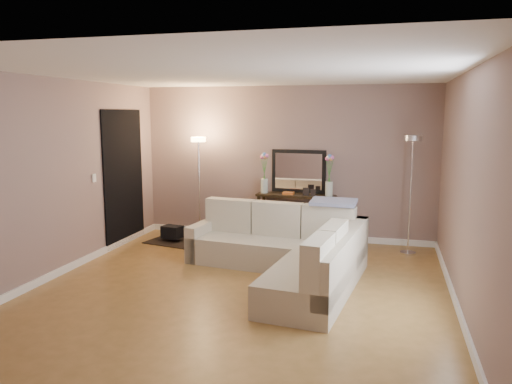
% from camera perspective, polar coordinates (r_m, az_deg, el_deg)
% --- Properties ---
extents(floor, '(5.00, 5.50, 0.01)m').
position_cam_1_polar(floor, '(6.19, -1.95, -11.29)').
color(floor, olive).
rests_on(floor, ground).
extents(ceiling, '(5.00, 5.50, 0.01)m').
position_cam_1_polar(ceiling, '(5.83, -2.09, 13.57)').
color(ceiling, white).
rests_on(ceiling, ground).
extents(wall_back, '(5.00, 0.02, 2.60)m').
position_cam_1_polar(wall_back, '(8.53, 3.41, 3.31)').
color(wall_back, gray).
rests_on(wall_back, ground).
extents(wall_front, '(5.00, 0.02, 2.60)m').
position_cam_1_polar(wall_front, '(3.37, -15.92, -5.73)').
color(wall_front, gray).
rests_on(wall_front, ground).
extents(wall_left, '(0.02, 5.50, 2.60)m').
position_cam_1_polar(wall_left, '(7.02, -22.03, 1.46)').
color(wall_left, gray).
rests_on(wall_left, ground).
extents(wall_right, '(0.02, 5.50, 2.60)m').
position_cam_1_polar(wall_right, '(5.67, 23.01, -0.24)').
color(wall_right, gray).
rests_on(wall_right, ground).
extents(baseboard_back, '(5.00, 0.03, 0.10)m').
position_cam_1_polar(baseboard_back, '(8.71, 3.30, -4.92)').
color(baseboard_back, white).
rests_on(baseboard_back, ground).
extents(baseboard_left, '(0.03, 5.50, 0.10)m').
position_cam_1_polar(baseboard_left, '(7.26, -21.29, -8.38)').
color(baseboard_left, white).
rests_on(baseboard_left, ground).
extents(baseboard_right, '(0.03, 5.50, 0.10)m').
position_cam_1_polar(baseboard_right, '(5.98, 22.03, -12.13)').
color(baseboard_right, white).
rests_on(baseboard_right, ground).
extents(doorway, '(0.02, 1.20, 2.20)m').
position_cam_1_polar(doorway, '(8.43, -14.86, 1.59)').
color(doorway, black).
rests_on(doorway, ground).
extents(switch_plate, '(0.02, 0.08, 0.12)m').
position_cam_1_polar(switch_plate, '(7.70, -18.02, 1.53)').
color(switch_plate, white).
rests_on(switch_plate, ground).
extents(sectional_sofa, '(2.54, 2.63, 0.87)m').
position_cam_1_polar(sectional_sofa, '(6.67, 3.82, -6.84)').
color(sectional_sofa, '#BCB198').
rests_on(sectional_sofa, floor).
extents(throw_blanket, '(0.65, 0.40, 0.08)m').
position_cam_1_polar(throw_blanket, '(6.99, 8.85, -1.13)').
color(throw_blanket, gray).
rests_on(throw_blanket, sectional_sofa).
extents(console_table, '(1.33, 0.44, 0.80)m').
position_cam_1_polar(console_table, '(8.41, 4.01, -2.61)').
color(console_table, black).
rests_on(console_table, floor).
extents(leaning_mirror, '(0.93, 0.11, 0.72)m').
position_cam_1_polar(leaning_mirror, '(8.44, 4.89, 2.38)').
color(leaning_mirror, black).
rests_on(leaning_mirror, console_table).
extents(table_decor, '(0.56, 0.13, 0.13)m').
position_cam_1_polar(table_decor, '(8.29, 4.50, -0.10)').
color(table_decor, orange).
rests_on(table_decor, console_table).
extents(flower_vase_left, '(0.15, 0.13, 0.69)m').
position_cam_1_polar(flower_vase_left, '(8.44, 0.96, 1.86)').
color(flower_vase_left, silver).
rests_on(flower_vase_left, console_table).
extents(flower_vase_right, '(0.15, 0.13, 0.69)m').
position_cam_1_polar(flower_vase_right, '(8.17, 8.36, 1.54)').
color(flower_vase_right, silver).
rests_on(flower_vase_right, console_table).
extents(floor_lamp_lit, '(0.29, 0.29, 1.74)m').
position_cam_1_polar(floor_lamp_lit, '(8.54, -6.54, 2.82)').
color(floor_lamp_lit, silver).
rests_on(floor_lamp_lit, floor).
extents(floor_lamp_unlit, '(0.27, 0.27, 1.82)m').
position_cam_1_polar(floor_lamp_unlit, '(7.84, 17.37, 2.31)').
color(floor_lamp_unlit, silver).
rests_on(floor_lamp_unlit, floor).
extents(charcoal_rug, '(1.29, 1.07, 0.02)m').
position_cam_1_polar(charcoal_rug, '(8.54, -8.15, -5.57)').
color(charcoal_rug, black).
rests_on(charcoal_rug, floor).
extents(black_bag, '(0.36, 0.29, 0.21)m').
position_cam_1_polar(black_bag, '(8.53, -9.55, -4.52)').
color(black_bag, black).
rests_on(black_bag, charcoal_rug).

